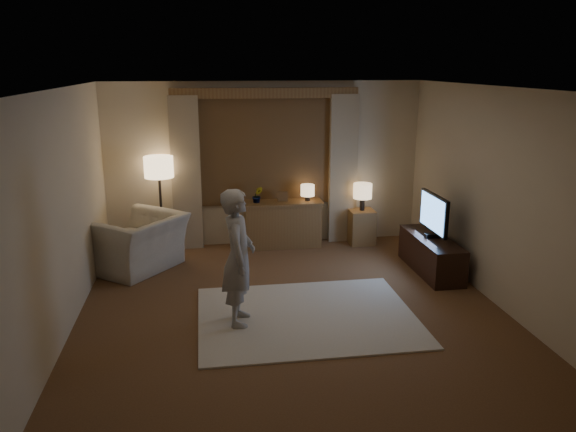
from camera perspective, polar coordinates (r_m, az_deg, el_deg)
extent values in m
cube|color=brown|center=(6.77, 0.48, -9.81)|extent=(5.00, 5.50, 0.02)
cube|color=silver|center=(6.14, 0.54, 12.96)|extent=(5.00, 5.50, 0.02)
cube|color=beige|center=(9.00, -2.32, 5.27)|extent=(5.00, 0.02, 2.60)
cube|color=beige|center=(3.77, 7.34, -9.21)|extent=(5.00, 0.02, 2.60)
cube|color=beige|center=(6.43, -22.15, 0.10)|extent=(0.02, 5.50, 2.60)
cube|color=beige|center=(7.16, 20.76, 1.69)|extent=(0.02, 5.50, 2.60)
cube|color=black|center=(8.93, -2.32, 6.82)|extent=(2.00, 0.01, 1.70)
cube|color=brown|center=(8.92, -2.31, 6.81)|extent=(2.08, 0.04, 1.78)
cube|color=tan|center=(8.86, -10.31, 4.22)|extent=(0.45, 0.12, 2.40)
cube|color=tan|center=(9.14, 5.61, 4.72)|extent=(0.45, 0.12, 2.40)
cube|color=brown|center=(8.79, -2.33, 12.38)|extent=(2.90, 0.14, 0.16)
cube|color=beige|center=(6.64, 1.92, -10.13)|extent=(2.50, 2.00, 0.02)
cube|color=brown|center=(8.99, -0.54, -0.94)|extent=(1.20, 0.40, 0.70)
cube|color=brown|center=(8.88, -0.54, 1.85)|extent=(0.16, 0.02, 0.20)
imported|color=#999999|center=(8.82, -3.12, 2.07)|extent=(0.17, 0.13, 0.30)
cylinder|color=black|center=(8.95, 1.99, 1.69)|extent=(0.08, 0.08, 0.12)
cylinder|color=#F5CC93|center=(8.92, 2.00, 2.63)|extent=(0.22, 0.22, 0.18)
cylinder|color=black|center=(9.03, -12.51, -3.46)|extent=(0.32, 0.32, 0.03)
cylinder|color=black|center=(8.87, -12.72, 0.12)|extent=(0.04, 0.04, 1.20)
cylinder|color=#F5CC93|center=(8.71, -13.01, 4.88)|extent=(0.44, 0.44, 0.32)
imported|color=beige|center=(8.26, -15.10, -2.66)|extent=(1.57, 1.59, 0.78)
cube|color=brown|center=(9.23, 7.47, -1.10)|extent=(0.40, 0.40, 0.56)
cylinder|color=black|center=(9.13, 7.55, 1.19)|extent=(0.08, 0.08, 0.20)
cylinder|color=#F5CC93|center=(9.08, 7.59, 2.54)|extent=(0.30, 0.30, 0.24)
cube|color=black|center=(8.19, 14.33, -3.81)|extent=(0.45, 1.40, 0.50)
cube|color=black|center=(8.10, 14.46, -1.95)|extent=(0.21, 0.10, 0.06)
cube|color=black|center=(8.01, 14.61, 0.31)|extent=(0.05, 0.86, 0.53)
cube|color=#5DA2FF|center=(8.00, 14.42, 0.30)|extent=(0.00, 0.80, 0.47)
imported|color=#B6AFA8|center=(6.22, -5.06, -4.20)|extent=(0.44, 0.61, 1.54)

